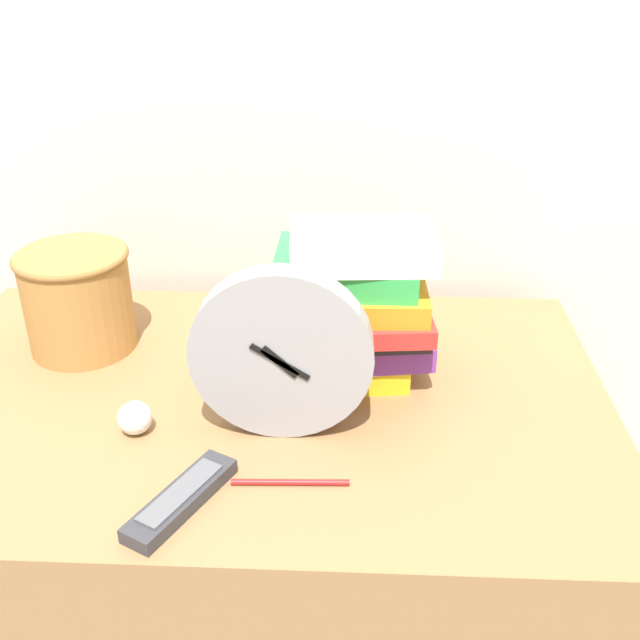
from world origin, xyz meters
name	(u,v)px	position (x,y,z in m)	size (l,w,h in m)	color
wall_back	(275,35)	(0.00, 0.76, 1.20)	(6.00, 0.04, 2.40)	silver
desk	(266,570)	(0.00, 0.34, 0.37)	(1.06, 0.69, 0.74)	olive
desk_clock	(281,355)	(0.05, 0.26, 0.86)	(0.25, 0.04, 0.25)	#99999E
book_stack	(353,304)	(0.14, 0.41, 0.86)	(0.25, 0.22, 0.24)	yellow
basket	(78,298)	(-0.31, 0.48, 0.83)	(0.18, 0.18, 0.17)	#B27A3D
tv_remote	(181,499)	(-0.06, 0.10, 0.75)	(0.12, 0.17, 0.02)	#333338
crumpled_paper_ball	(135,418)	(-0.16, 0.24, 0.76)	(0.05, 0.05, 0.05)	white
pen	(290,482)	(0.07, 0.14, 0.74)	(0.15, 0.01, 0.01)	#B21E1E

